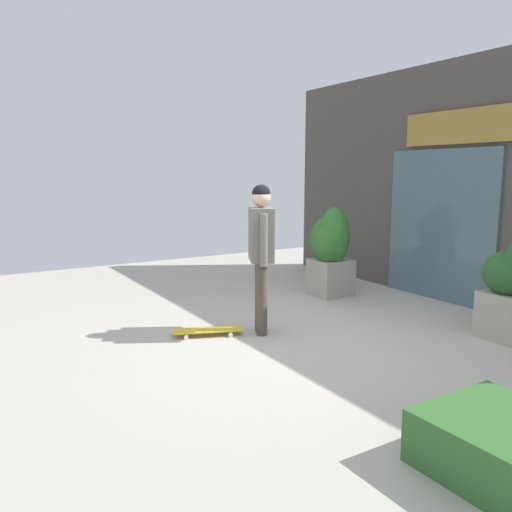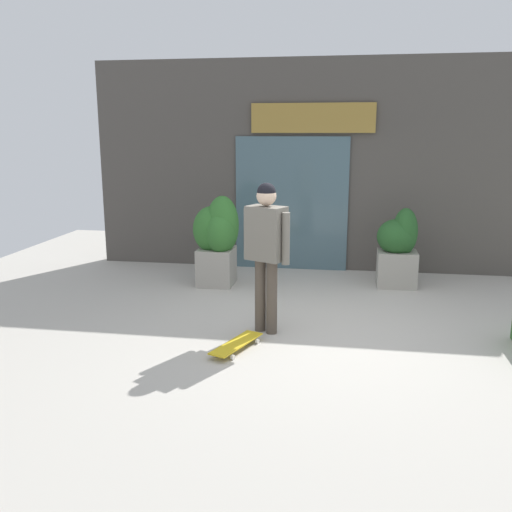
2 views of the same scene
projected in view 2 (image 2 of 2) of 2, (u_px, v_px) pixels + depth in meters
name	position (u px, v px, depth m)	size (l,w,h in m)	color
ground_plane	(310.00, 330.00, 6.62)	(12.00, 12.00, 0.00)	#B2ADA3
building_facade	(323.00, 167.00, 9.30)	(7.86, 0.31, 3.50)	#4C4742
skateboarder	(266.00, 242.00, 6.34)	(0.56, 0.42, 1.77)	#4C4238
skateboard	(236.00, 344.00, 6.03)	(0.48, 0.83, 0.08)	gold
planter_box_left	(399.00, 246.00, 8.39)	(0.61, 0.60, 1.20)	gray
planter_box_right	(218.00, 238.00, 8.40)	(0.71, 0.66, 1.39)	gray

